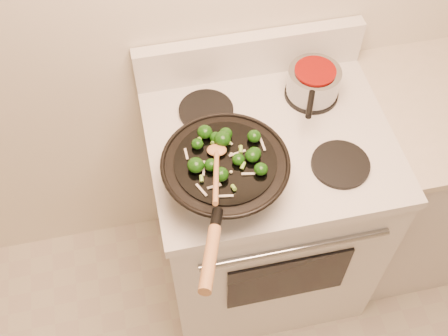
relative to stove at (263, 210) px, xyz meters
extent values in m
cube|color=silver|center=(0.00, 0.00, -0.03)|extent=(0.76, 0.64, 0.88)
cube|color=silver|center=(0.00, 0.00, 0.43)|extent=(0.78, 0.66, 0.04)
cube|color=silver|center=(0.00, 0.30, 0.53)|extent=(0.78, 0.05, 0.16)
cylinder|color=gray|center=(0.00, -0.33, 0.31)|extent=(0.60, 0.02, 0.02)
cube|color=black|center=(0.00, -0.33, 0.08)|extent=(0.42, 0.01, 0.28)
cylinder|color=black|center=(-0.18, -0.15, 0.46)|extent=(0.18, 0.18, 0.01)
cylinder|color=black|center=(0.18, -0.15, 0.46)|extent=(0.18, 0.18, 0.01)
cylinder|color=black|center=(-0.18, 0.15, 0.46)|extent=(0.18, 0.18, 0.01)
cylinder|color=black|center=(0.18, 0.15, 0.46)|extent=(0.18, 0.18, 0.01)
torus|color=black|center=(-0.18, -0.15, 0.57)|extent=(0.37, 0.37, 0.01)
cylinder|color=black|center=(-0.18, -0.15, 0.57)|extent=(0.29, 0.29, 0.01)
cylinder|color=black|center=(-0.25, -0.35, 0.61)|extent=(0.05, 0.07, 0.04)
cylinder|color=#B07545|center=(-0.28, -0.47, 0.63)|extent=(0.09, 0.19, 0.07)
ellipsoid|color=#103809|center=(-0.25, -0.09, 0.59)|extent=(0.03, 0.03, 0.03)
cylinder|color=#508B32|center=(-0.24, -0.09, 0.58)|extent=(0.02, 0.02, 0.01)
ellipsoid|color=#103809|center=(-0.17, -0.09, 0.59)|extent=(0.05, 0.05, 0.04)
ellipsoid|color=#103809|center=(-0.16, -0.07, 0.59)|extent=(0.04, 0.04, 0.03)
ellipsoid|color=#103809|center=(-0.22, -0.17, 0.59)|extent=(0.04, 0.04, 0.03)
cylinder|color=#508B32|center=(-0.21, -0.17, 0.58)|extent=(0.02, 0.02, 0.02)
ellipsoid|color=#103809|center=(-0.27, -0.16, 0.59)|extent=(0.05, 0.05, 0.04)
ellipsoid|color=#103809|center=(-0.22, -0.05, 0.59)|extent=(0.04, 0.04, 0.04)
ellipsoid|color=#103809|center=(-0.10, -0.15, 0.59)|extent=(0.04, 0.04, 0.03)
cylinder|color=#508B32|center=(-0.09, -0.15, 0.58)|extent=(0.02, 0.02, 0.01)
ellipsoid|color=#103809|center=(-0.19, -0.07, 0.59)|extent=(0.03, 0.03, 0.03)
ellipsoid|color=#103809|center=(-0.08, -0.09, 0.59)|extent=(0.04, 0.04, 0.03)
ellipsoid|color=#103809|center=(-0.20, -0.21, 0.59)|extent=(0.04, 0.04, 0.04)
cylinder|color=#508B32|center=(-0.19, -0.21, 0.58)|extent=(0.01, 0.02, 0.02)
ellipsoid|color=#103809|center=(-0.15, -0.16, 0.59)|extent=(0.04, 0.04, 0.03)
ellipsoid|color=#103809|center=(-0.10, -0.16, 0.59)|extent=(0.04, 0.04, 0.04)
ellipsoid|color=#103809|center=(-0.09, -0.21, 0.59)|extent=(0.04, 0.04, 0.03)
cylinder|color=#508B32|center=(-0.08, -0.21, 0.58)|extent=(0.02, 0.02, 0.01)
cube|color=beige|center=(-0.06, -0.12, 0.58)|extent=(0.01, 0.05, 0.00)
cube|color=beige|center=(-0.26, -0.23, 0.58)|extent=(0.03, 0.05, 0.00)
cube|color=beige|center=(-0.23, -0.23, 0.58)|extent=(0.04, 0.01, 0.00)
cube|color=beige|center=(-0.13, -0.21, 0.58)|extent=(0.04, 0.01, 0.00)
cube|color=beige|center=(-0.20, -0.27, 0.58)|extent=(0.04, 0.01, 0.00)
cube|color=beige|center=(-0.14, -0.13, 0.58)|extent=(0.05, 0.02, 0.00)
cube|color=beige|center=(-0.24, -0.17, 0.58)|extent=(0.02, 0.05, 0.00)
cube|color=beige|center=(-0.28, -0.11, 0.58)|extent=(0.01, 0.04, 0.00)
cube|color=beige|center=(-0.16, -0.09, 0.58)|extent=(0.03, 0.03, 0.00)
cylinder|color=#74AC37|center=(-0.14, -0.18, 0.58)|extent=(0.03, 0.02, 0.02)
cylinder|color=#74AC37|center=(-0.24, -0.07, 0.58)|extent=(0.02, 0.03, 0.02)
cylinder|color=#74AC37|center=(-0.13, -0.13, 0.58)|extent=(0.03, 0.03, 0.01)
cylinder|color=#74AC37|center=(-0.26, -0.20, 0.58)|extent=(0.03, 0.02, 0.02)
cylinder|color=#74AC37|center=(-0.16, -0.09, 0.58)|extent=(0.03, 0.02, 0.02)
cylinder|color=#74AC37|center=(-0.20, -0.08, 0.58)|extent=(0.03, 0.02, 0.01)
cylinder|color=#74AC37|center=(-0.22, -0.06, 0.58)|extent=(0.03, 0.02, 0.02)
cylinder|color=#74AC37|center=(-0.18, -0.25, 0.58)|extent=(0.02, 0.02, 0.02)
sphere|color=beige|center=(-0.20, -0.18, 0.58)|extent=(0.01, 0.01, 0.01)
sphere|color=beige|center=(-0.21, -0.23, 0.58)|extent=(0.01, 0.01, 0.01)
sphere|color=beige|center=(-0.17, -0.19, 0.58)|extent=(0.01, 0.01, 0.01)
sphere|color=beige|center=(-0.16, -0.13, 0.58)|extent=(0.01, 0.01, 0.01)
sphere|color=beige|center=(-0.13, -0.11, 0.58)|extent=(0.01, 0.01, 0.01)
ellipsoid|color=#B07545|center=(-0.20, -0.12, 0.58)|extent=(0.06, 0.05, 0.02)
cylinder|color=#B07545|center=(-0.22, -0.23, 0.63)|extent=(0.06, 0.23, 0.10)
cylinder|color=gray|center=(0.18, 0.15, 0.51)|extent=(0.17, 0.17, 0.10)
cylinder|color=#6D0805|center=(0.18, 0.15, 0.56)|extent=(0.13, 0.13, 0.01)
cylinder|color=black|center=(0.12, 0.02, 0.55)|extent=(0.06, 0.10, 0.02)
camera|label=1|loc=(-0.38, -1.06, 1.84)|focal=45.00mm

